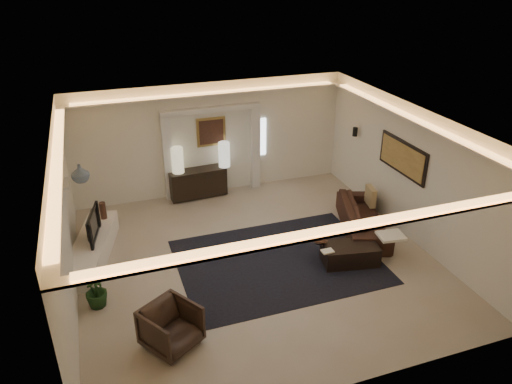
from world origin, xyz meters
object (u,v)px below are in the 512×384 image
object	(u,v)px
sofa	(363,218)
armchair	(171,327)
console	(198,183)
coffee_table	(350,254)

from	to	relation	value
sofa	armchair	bearing A→B (deg)	134.03
console	sofa	bearing A→B (deg)	-46.31
sofa	armchair	world-z (taller)	armchair
console	sofa	size ratio (longest dim) A/B	0.65
console	sofa	distance (m)	4.27
sofa	coffee_table	bearing A→B (deg)	158.46
sofa	console	bearing A→B (deg)	66.27
sofa	coffee_table	xyz separation A→B (m)	(-0.90, -1.05, -0.12)
sofa	coffee_table	distance (m)	1.39
console	coffee_table	xyz separation A→B (m)	(2.22, -3.96, -0.20)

